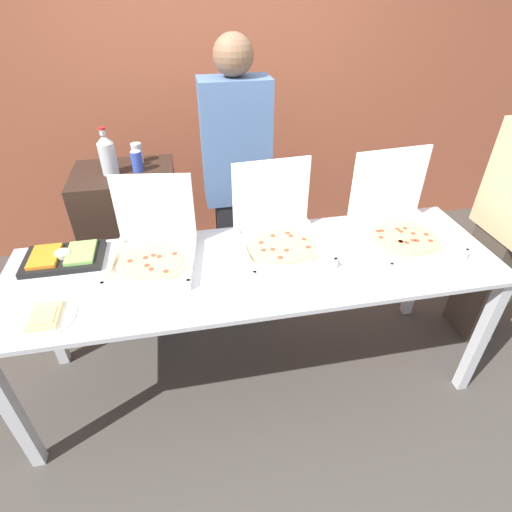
% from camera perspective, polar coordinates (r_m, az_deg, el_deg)
% --- Properties ---
extents(ground_plane, '(16.00, 16.00, 0.00)m').
position_cam_1_polar(ground_plane, '(2.61, 0.00, -16.26)').
color(ground_plane, '#423D38').
extents(brick_wall_behind, '(10.00, 0.06, 2.80)m').
position_cam_1_polar(brick_wall_behind, '(3.37, -6.10, 24.09)').
color(brick_wall_behind, '#9E5138').
rests_on(brick_wall_behind, ground_plane).
extents(buffet_table, '(2.48, 0.76, 0.84)m').
position_cam_1_polar(buffet_table, '(2.08, 0.00, -3.30)').
color(buffet_table, silver).
rests_on(buffet_table, ground_plane).
extents(pizza_box_far_left, '(0.46, 0.47, 0.40)m').
position_cam_1_polar(pizza_box_far_left, '(2.07, -14.43, 1.03)').
color(pizza_box_far_left, white).
rests_on(pizza_box_far_left, buffet_table).
extents(pizza_box_near_left, '(0.49, 0.51, 0.45)m').
position_cam_1_polar(pizza_box_near_left, '(2.32, 19.90, 4.13)').
color(pizza_box_near_left, white).
rests_on(pizza_box_near_left, buffet_table).
extents(pizza_box_far_right, '(0.46, 0.47, 0.42)m').
position_cam_1_polar(pizza_box_far_right, '(2.11, 3.41, 3.11)').
color(pizza_box_far_right, white).
rests_on(pizza_box_far_right, buffet_table).
extents(paper_plate_front_left, '(0.25, 0.25, 0.03)m').
position_cam_1_polar(paper_plate_front_left, '(1.93, -27.89, -7.66)').
color(paper_plate_front_left, white).
rests_on(paper_plate_front_left, buffet_table).
extents(veggie_tray, '(0.39, 0.25, 0.05)m').
position_cam_1_polar(veggie_tray, '(2.25, -25.76, -0.15)').
color(veggie_tray, black).
rests_on(veggie_tray, buffet_table).
extents(sideboard_podium, '(0.61, 0.48, 1.06)m').
position_cam_1_polar(sideboard_podium, '(2.85, -16.63, 1.63)').
color(sideboard_podium, black).
rests_on(sideboard_podium, ground_plane).
extents(soda_bottle, '(0.10, 0.10, 0.28)m').
position_cam_1_polar(soda_bottle, '(2.56, -20.48, 13.46)').
color(soda_bottle, '#B7BCC1').
rests_on(soda_bottle, sideboard_podium).
extents(soda_can_silver, '(0.07, 0.07, 0.12)m').
position_cam_1_polar(soda_can_silver, '(2.70, -16.61, 13.94)').
color(soda_can_silver, silver).
rests_on(soda_can_silver, sideboard_podium).
extents(soda_can_colored, '(0.07, 0.07, 0.12)m').
position_cam_1_polar(soda_can_colored, '(2.56, -16.65, 12.84)').
color(soda_can_colored, '#334CB2').
rests_on(soda_can_colored, sideboard_podium).
extents(person_guest_cap, '(0.40, 0.22, 1.81)m').
position_cam_1_polar(person_guest_cap, '(2.55, -2.71, 9.98)').
color(person_guest_cap, black).
rests_on(person_guest_cap, ground_plane).
extents(person_guest_plaid, '(0.22, 0.40, 1.63)m').
position_cam_1_polar(person_guest_plaid, '(2.78, 32.59, 4.10)').
color(person_guest_plaid, '#473D33').
rests_on(person_guest_plaid, ground_plane).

